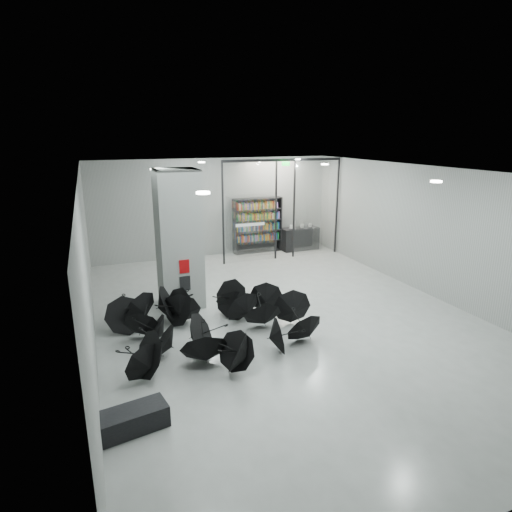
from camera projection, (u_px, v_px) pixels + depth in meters
name	position (u px, v px, depth m)	size (l,w,h in m)	color
room	(287.00, 216.00, 11.35)	(14.00, 14.02, 4.01)	gray
column	(179.00, 239.00, 12.51)	(1.20, 1.20, 4.00)	slate
fire_cabinet	(184.00, 266.00, 12.13)	(0.28, 0.04, 0.38)	#A50A07
info_panel	(185.00, 283.00, 12.26)	(0.30, 0.03, 0.42)	black
exit_sign	(286.00, 164.00, 16.68)	(0.30, 0.06, 0.15)	#0CE533
glass_partition	(283.00, 205.00, 17.30)	(5.06, 0.08, 4.00)	silver
bench	(131.00, 420.00, 7.44)	(1.22, 0.52, 0.39)	black
bookshelf	(257.00, 225.00, 18.49)	(2.13, 0.43, 2.34)	black
shop_counter	(300.00, 239.00, 19.04)	(1.64, 0.65, 0.98)	black
umbrella_cluster	(206.00, 327.00, 10.72)	(5.35, 4.44, 1.30)	black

